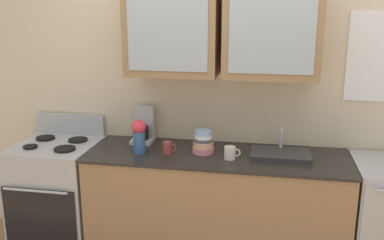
{
  "coord_description": "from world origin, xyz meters",
  "views": [
    {
      "loc": [
        0.38,
        -3.07,
        1.99
      ],
      "look_at": [
        -0.19,
        0.0,
        1.16
      ],
      "focal_mm": 40.75,
      "sensor_mm": 36.0,
      "label": 1
    }
  ],
  "objects": [
    {
      "name": "cup_near_bowls",
      "position": [
        -0.37,
        -0.06,
        0.95
      ],
      "size": [
        0.1,
        0.07,
        0.1
      ],
      "color": "#993838",
      "rests_on": "counter"
    },
    {
      "name": "stove_range",
      "position": [
        -1.32,
        0.0,
        0.46
      ],
      "size": [
        0.64,
        0.68,
        1.08
      ],
      "color": "#ADAFB5",
      "rests_on": "ground_plane"
    },
    {
      "name": "counter",
      "position": [
        0.0,
        0.0,
        0.45
      ],
      "size": [
        1.96,
        0.66,
        0.9
      ],
      "color": "#93704C",
      "rests_on": "ground_plane"
    },
    {
      "name": "bowl_stack",
      "position": [
        -0.11,
        0.02,
        0.98
      ],
      "size": [
        0.17,
        0.17,
        0.18
      ],
      "color": "#D87F84",
      "rests_on": "counter"
    },
    {
      "name": "vase",
      "position": [
        -0.58,
        -0.07,
        1.04
      ],
      "size": [
        0.11,
        0.11,
        0.26
      ],
      "color": "#33598C",
      "rests_on": "counter"
    },
    {
      "name": "coffee_maker",
      "position": [
        -0.64,
        0.22,
        1.01
      ],
      "size": [
        0.17,
        0.2,
        0.29
      ],
      "color": "#B7B7BC",
      "rests_on": "counter"
    },
    {
      "name": "cup_near_sink",
      "position": [
        0.11,
        -0.08,
        0.95
      ],
      "size": [
        0.12,
        0.08,
        0.09
      ],
      "color": "silver",
      "rests_on": "counter"
    },
    {
      "name": "sink_faucet",
      "position": [
        0.47,
        0.05,
        0.92
      ],
      "size": [
        0.44,
        0.29,
        0.22
      ],
      "color": "#2D2D30",
      "rests_on": "counter"
    },
    {
      "name": "back_wall_unit",
      "position": [
        0.0,
        0.32,
        1.52
      ],
      "size": [
        4.44,
        0.47,
        2.84
      ],
      "color": "beige",
      "rests_on": "ground_plane"
    }
  ]
}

